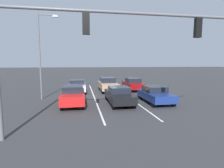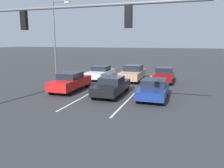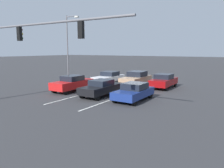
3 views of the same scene
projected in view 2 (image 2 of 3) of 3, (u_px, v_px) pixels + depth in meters
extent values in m
plane|color=#333335|center=(131.00, 80.00, 23.14)|extent=(240.00, 240.00, 0.00)
cube|color=silver|center=(141.00, 86.00, 19.99)|extent=(0.12, 17.66, 0.01)
cube|color=silver|center=(107.00, 84.00, 21.02)|extent=(0.12, 17.66, 0.01)
cube|color=black|center=(112.00, 87.00, 16.66)|extent=(1.78, 4.62, 0.61)
cube|color=black|center=(112.00, 80.00, 16.51)|extent=(1.57, 1.85, 0.48)
cube|color=red|center=(127.00, 80.00, 18.56)|extent=(0.24, 0.06, 0.12)
cube|color=red|center=(113.00, 80.00, 18.94)|extent=(0.24, 0.06, 0.12)
cylinder|color=black|center=(114.00, 97.00, 14.89)|extent=(0.22, 0.68, 0.68)
cylinder|color=black|center=(94.00, 95.00, 15.36)|extent=(0.22, 0.68, 0.68)
cylinder|color=black|center=(127.00, 87.00, 18.09)|extent=(0.22, 0.68, 0.68)
cylinder|color=black|center=(110.00, 86.00, 18.56)|extent=(0.22, 0.68, 0.68)
cube|color=navy|center=(153.00, 91.00, 15.60)|extent=(1.88, 4.18, 0.59)
cube|color=black|center=(154.00, 83.00, 15.67)|extent=(1.65, 1.89, 0.51)
cube|color=red|center=(165.00, 84.00, 17.27)|extent=(0.24, 0.06, 0.12)
cube|color=red|center=(149.00, 83.00, 17.68)|extent=(0.24, 0.06, 0.12)
cylinder|color=black|center=(163.00, 101.00, 13.98)|extent=(0.22, 0.61, 0.61)
cylinder|color=black|center=(138.00, 99.00, 14.47)|extent=(0.22, 0.61, 0.61)
cylinder|color=black|center=(167.00, 91.00, 16.83)|extent=(0.22, 0.61, 0.61)
cylinder|color=black|center=(146.00, 90.00, 17.33)|extent=(0.22, 0.61, 0.61)
cube|color=red|center=(71.00, 83.00, 18.10)|extent=(1.75, 4.54, 0.71)
cube|color=black|center=(70.00, 76.00, 17.98)|extent=(1.54, 1.91, 0.50)
cube|color=red|center=(88.00, 77.00, 19.95)|extent=(0.24, 0.06, 0.12)
cube|color=red|center=(76.00, 76.00, 20.33)|extent=(0.24, 0.06, 0.12)
cylinder|color=black|center=(69.00, 92.00, 16.37)|extent=(0.22, 0.68, 0.68)
cylinder|color=black|center=(51.00, 90.00, 16.83)|extent=(0.22, 0.68, 0.68)
cylinder|color=black|center=(87.00, 84.00, 19.50)|extent=(0.22, 0.68, 0.68)
cylinder|color=black|center=(72.00, 83.00, 19.96)|extent=(0.22, 0.68, 0.68)
cube|color=tan|center=(133.00, 74.00, 22.85)|extent=(1.95, 4.71, 0.71)
cube|color=black|center=(133.00, 68.00, 22.98)|extent=(1.72, 2.00, 0.59)
cube|color=red|center=(143.00, 70.00, 24.76)|extent=(0.24, 0.06, 0.12)
cube|color=red|center=(132.00, 70.00, 25.18)|extent=(0.24, 0.06, 0.12)
cylinder|color=black|center=(137.00, 81.00, 21.00)|extent=(0.22, 0.66, 0.66)
cylinder|color=black|center=(120.00, 80.00, 21.52)|extent=(0.22, 0.66, 0.66)
cylinder|color=black|center=(144.00, 75.00, 24.31)|extent=(0.22, 0.66, 0.66)
cylinder|color=black|center=(129.00, 75.00, 24.83)|extent=(0.22, 0.66, 0.66)
cube|color=maroon|center=(164.00, 76.00, 22.01)|extent=(1.81, 4.33, 0.66)
cube|color=black|center=(164.00, 70.00, 21.90)|extent=(1.59, 1.91, 0.51)
cube|color=red|center=(172.00, 72.00, 23.77)|extent=(0.24, 0.06, 0.12)
cube|color=red|center=(160.00, 71.00, 24.16)|extent=(0.24, 0.06, 0.12)
cylinder|color=black|center=(171.00, 82.00, 20.37)|extent=(0.22, 0.69, 0.69)
cylinder|color=black|center=(154.00, 81.00, 20.85)|extent=(0.22, 0.69, 0.69)
cylinder|color=black|center=(173.00, 77.00, 23.30)|extent=(0.22, 0.69, 0.69)
cylinder|color=black|center=(158.00, 76.00, 23.78)|extent=(0.22, 0.69, 0.69)
cube|color=silver|center=(100.00, 73.00, 23.93)|extent=(1.93, 4.76, 0.58)
cube|color=black|center=(101.00, 68.00, 24.10)|extent=(1.69, 1.83, 0.51)
cube|color=red|center=(113.00, 70.00, 25.87)|extent=(0.24, 0.06, 0.12)
cube|color=red|center=(102.00, 69.00, 26.29)|extent=(0.24, 0.06, 0.12)
cylinder|color=black|center=(101.00, 79.00, 22.04)|extent=(0.22, 0.65, 0.65)
cylinder|color=black|center=(86.00, 78.00, 22.55)|extent=(0.22, 0.65, 0.65)
cylinder|color=black|center=(112.00, 74.00, 25.41)|extent=(0.22, 0.65, 0.65)
cylinder|color=black|center=(99.00, 73.00, 25.92)|extent=(0.22, 0.65, 0.65)
cylinder|color=slate|center=(68.00, 7.00, 10.29)|extent=(12.63, 0.14, 0.14)
cube|color=black|center=(129.00, 17.00, 9.48)|extent=(0.32, 0.22, 0.95)
sphere|color=#4C0C0C|center=(129.00, 10.00, 9.58)|extent=(0.20, 0.20, 0.20)
sphere|color=yellow|center=(129.00, 17.00, 9.63)|extent=(0.20, 0.20, 0.20)
sphere|color=#0A3814|center=(129.00, 24.00, 9.69)|extent=(0.20, 0.20, 0.20)
cube|color=black|center=(24.00, 21.00, 11.18)|extent=(0.32, 0.22, 0.95)
sphere|color=#4C0C0C|center=(26.00, 15.00, 11.28)|extent=(0.20, 0.20, 0.20)
sphere|color=yellow|center=(26.00, 21.00, 11.33)|extent=(0.20, 0.20, 0.20)
sphere|color=#0A3814|center=(27.00, 26.00, 11.39)|extent=(0.20, 0.20, 0.20)
cylinder|color=slate|center=(55.00, 43.00, 20.84)|extent=(0.14, 0.14, 7.79)
cylinder|color=slate|center=(60.00, 1.00, 19.90)|extent=(1.48, 0.09, 0.09)
cube|color=beige|center=(67.00, 2.00, 19.69)|extent=(0.44, 0.24, 0.16)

